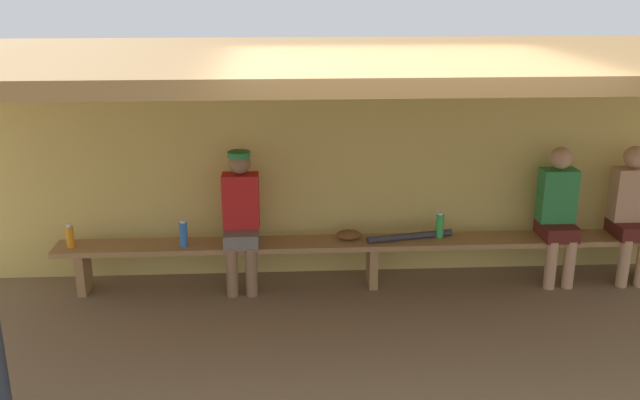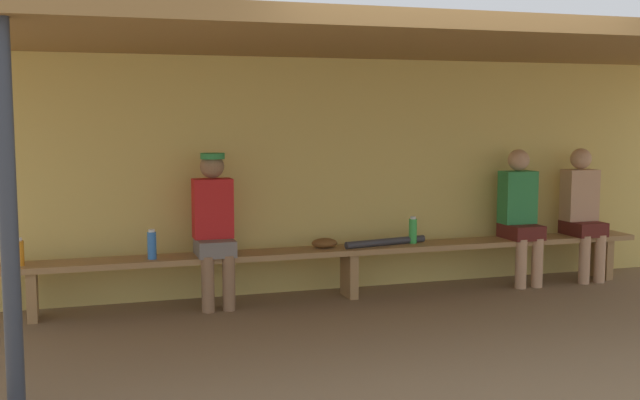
# 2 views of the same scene
# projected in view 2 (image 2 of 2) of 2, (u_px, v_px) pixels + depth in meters

# --- Properties ---
(ground_plane) EXTENTS (24.00, 24.00, 0.00)m
(ground_plane) POSITION_uv_depth(u_px,v_px,m) (419.00, 344.00, 5.69)
(ground_plane) COLOR brown
(back_wall) EXTENTS (8.00, 0.20, 2.20)m
(back_wall) POSITION_uv_depth(u_px,v_px,m) (334.00, 174.00, 7.46)
(back_wall) COLOR #D8BC60
(back_wall) RESTS_ON ground
(dugout_roof) EXTENTS (8.00, 2.80, 0.12)m
(dugout_roof) POSITION_uv_depth(u_px,v_px,m) (386.00, 40.00, 6.10)
(dugout_roof) COLOR olive
(dugout_roof) RESTS_ON back_wall
(support_post) EXTENTS (0.10, 0.10, 2.20)m
(support_post) POSITION_uv_depth(u_px,v_px,m) (9.00, 221.00, 4.24)
(support_post) COLOR #2D333D
(support_post) RESTS_ON ground
(bench) EXTENTS (6.00, 0.36, 0.46)m
(bench) POSITION_uv_depth(u_px,v_px,m) (349.00, 255.00, 7.12)
(bench) COLOR #9E7547
(bench) RESTS_ON ground
(player_in_white) EXTENTS (0.34, 0.42, 1.34)m
(player_in_white) POSITION_uv_depth(u_px,v_px,m) (214.00, 222.00, 6.71)
(player_in_white) COLOR slate
(player_in_white) RESTS_ON ground
(player_in_red) EXTENTS (0.34, 0.42, 1.34)m
(player_in_red) POSITION_uv_depth(u_px,v_px,m) (520.00, 211.00, 7.61)
(player_in_red) COLOR #591E19
(player_in_red) RESTS_ON ground
(player_in_blue) EXTENTS (0.34, 0.42, 1.34)m
(player_in_blue) POSITION_uv_depth(u_px,v_px,m) (583.00, 208.00, 7.82)
(player_in_blue) COLOR #591E19
(player_in_blue) RESTS_ON ground
(water_bottle_green) EXTENTS (0.08, 0.08, 0.26)m
(water_bottle_green) POSITION_uv_depth(u_px,v_px,m) (413.00, 230.00, 7.33)
(water_bottle_green) COLOR green
(water_bottle_green) RESTS_ON bench
(water_bottle_blue) EXTENTS (0.08, 0.08, 0.25)m
(water_bottle_blue) POSITION_uv_depth(u_px,v_px,m) (152.00, 245.00, 6.52)
(water_bottle_blue) COLOR blue
(water_bottle_blue) RESTS_ON bench
(water_bottle_clear) EXTENTS (0.07, 0.07, 0.23)m
(water_bottle_clear) POSITION_uv_depth(u_px,v_px,m) (19.00, 253.00, 6.24)
(water_bottle_clear) COLOR orange
(water_bottle_clear) RESTS_ON bench
(baseball_glove_worn) EXTENTS (0.25, 0.18, 0.09)m
(baseball_glove_worn) POSITION_uv_depth(u_px,v_px,m) (324.00, 243.00, 7.07)
(baseball_glove_worn) COLOR brown
(baseball_glove_worn) RESTS_ON bench
(baseball_bat) EXTENTS (0.85, 0.23, 0.07)m
(baseball_bat) POSITION_uv_depth(u_px,v_px,m) (386.00, 242.00, 7.21)
(baseball_bat) COLOR #333338
(baseball_bat) RESTS_ON bench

